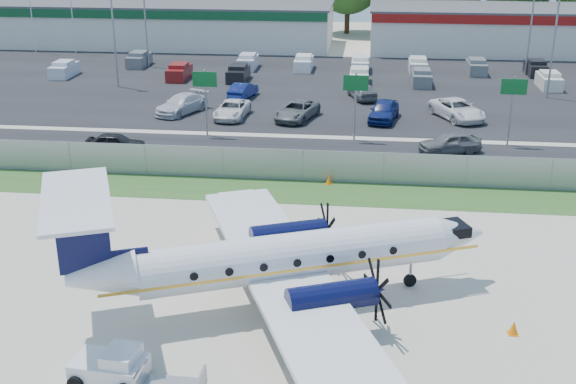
# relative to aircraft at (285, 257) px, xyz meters

# --- Properties ---
(ground) EXTENTS (170.00, 170.00, 0.00)m
(ground) POSITION_rel_aircraft_xyz_m (-0.68, 1.31, -2.23)
(ground) COLOR beige
(ground) RESTS_ON ground
(grass_verge) EXTENTS (170.00, 4.00, 0.02)m
(grass_verge) POSITION_rel_aircraft_xyz_m (-0.68, 13.31, -2.22)
(grass_verge) COLOR #2D561E
(grass_verge) RESTS_ON ground
(access_road) EXTENTS (170.00, 8.00, 0.02)m
(access_road) POSITION_rel_aircraft_xyz_m (-0.68, 20.31, -2.22)
(access_road) COLOR black
(access_road) RESTS_ON ground
(parking_lot) EXTENTS (170.00, 32.00, 0.02)m
(parking_lot) POSITION_rel_aircraft_xyz_m (-0.68, 41.31, -2.22)
(parking_lot) COLOR black
(parking_lot) RESTS_ON ground
(perimeter_fence) EXTENTS (120.00, 0.06, 1.99)m
(perimeter_fence) POSITION_rel_aircraft_xyz_m (-0.68, 15.31, -1.23)
(perimeter_fence) COLOR gray
(perimeter_fence) RESTS_ON ground
(building_west) EXTENTS (46.40, 12.40, 5.24)m
(building_west) POSITION_rel_aircraft_xyz_m (-24.68, 63.29, 0.40)
(building_west) COLOR silver
(building_west) RESTS_ON ground
(building_east) EXTENTS (44.40, 12.40, 5.24)m
(building_east) POSITION_rel_aircraft_xyz_m (25.32, 63.29, 0.40)
(building_east) COLOR silver
(building_east) RESTS_ON ground
(sign_left) EXTENTS (1.80, 0.26, 5.00)m
(sign_left) POSITION_rel_aircraft_xyz_m (-8.68, 24.22, 1.38)
(sign_left) COLOR gray
(sign_left) RESTS_ON ground
(sign_mid) EXTENTS (1.80, 0.26, 5.00)m
(sign_mid) POSITION_rel_aircraft_xyz_m (2.32, 24.22, 1.38)
(sign_mid) COLOR gray
(sign_mid) RESTS_ON ground
(sign_right) EXTENTS (1.80, 0.26, 5.00)m
(sign_right) POSITION_rel_aircraft_xyz_m (13.32, 24.22, 1.38)
(sign_right) COLOR gray
(sign_right) RESTS_ON ground
(flagpole_west) EXTENTS (1.06, 0.12, 10.00)m
(flagpole_west) POSITION_rel_aircraft_xyz_m (-36.60, 56.31, 3.41)
(flagpole_west) COLOR silver
(flagpole_west) RESTS_ON ground
(flagpole_east) EXTENTS (1.06, 0.12, 10.00)m
(flagpole_east) POSITION_rel_aircraft_xyz_m (-31.60, 56.31, 3.41)
(flagpole_east) COLOR silver
(flagpole_east) RESTS_ON ground
(light_pole_nw) EXTENTS (0.90, 0.35, 9.09)m
(light_pole_nw) POSITION_rel_aircraft_xyz_m (-20.68, 39.31, 3.00)
(light_pole_nw) COLOR gray
(light_pole_nw) RESTS_ON ground
(light_pole_ne) EXTENTS (0.90, 0.35, 9.09)m
(light_pole_ne) POSITION_rel_aircraft_xyz_m (19.32, 39.31, 3.00)
(light_pole_ne) COLOR gray
(light_pole_ne) RESTS_ON ground
(light_pole_sw) EXTENTS (0.90, 0.35, 9.09)m
(light_pole_sw) POSITION_rel_aircraft_xyz_m (-20.68, 49.31, 3.00)
(light_pole_sw) COLOR gray
(light_pole_sw) RESTS_ON ground
(light_pole_se) EXTENTS (0.90, 0.35, 9.09)m
(light_pole_se) POSITION_rel_aircraft_xyz_m (19.32, 49.31, 3.00)
(light_pole_se) COLOR gray
(light_pole_se) RESTS_ON ground
(tree_line) EXTENTS (112.00, 6.00, 14.00)m
(tree_line) POSITION_rel_aircraft_xyz_m (-0.68, 75.31, -2.23)
(tree_line) COLOR #225117
(tree_line) RESTS_ON ground
(aircraft) EXTENTS (18.68, 18.15, 5.78)m
(aircraft) POSITION_rel_aircraft_xyz_m (0.00, 0.00, 0.00)
(aircraft) COLOR silver
(aircraft) RESTS_ON ground
(pushback_tug) EXTENTS (2.68, 2.05, 1.37)m
(pushback_tug) POSITION_rel_aircraft_xyz_m (-5.43, -6.11, -1.58)
(pushback_tug) COLOR silver
(pushback_tug) RESTS_ON ground
(baggage_cart_far) EXTENTS (1.98, 1.29, 0.99)m
(baggage_cart_far) POSITION_rel_aircraft_xyz_m (-0.24, 2.38, -1.77)
(baggage_cart_far) COLOR gray
(baggage_cart_far) RESTS_ON ground
(cone_nose) EXTENTS (0.42, 0.42, 0.59)m
(cone_nose) POSITION_rel_aircraft_xyz_m (9.27, -1.32, -1.95)
(cone_nose) COLOR orange
(cone_nose) RESTS_ON ground
(cone_starboard_wing) EXTENTS (0.42, 0.42, 0.60)m
(cone_starboard_wing) POSITION_rel_aircraft_xyz_m (1.03, 14.82, -1.95)
(cone_starboard_wing) COLOR orange
(cone_starboard_wing) RESTS_ON ground
(road_car_west) EXTENTS (4.14, 1.77, 1.39)m
(road_car_west) POSITION_rel_aircraft_xyz_m (-14.08, 19.49, -2.23)
(road_car_west) COLOR black
(road_car_west) RESTS_ON ground
(road_car_mid) EXTENTS (4.65, 3.00, 1.47)m
(road_car_mid) POSITION_rel_aircraft_xyz_m (8.99, 22.04, -2.23)
(road_car_mid) COLOR #595B5E
(road_car_mid) RESTS_ON ground
(parked_car_a) EXTENTS (4.15, 5.76, 1.55)m
(parked_car_a) POSITION_rel_aircraft_xyz_m (-12.18, 30.42, -2.23)
(parked_car_a) COLOR silver
(parked_car_a) RESTS_ON ground
(parked_car_b) EXTENTS (2.58, 5.11, 1.39)m
(parked_car_b) POSITION_rel_aircraft_xyz_m (-7.74, 29.50, -2.23)
(parked_car_b) COLOR silver
(parked_car_b) RESTS_ON ground
(parked_car_c) EXTENTS (3.80, 5.72, 1.46)m
(parked_car_c) POSITION_rel_aircraft_xyz_m (-2.43, 29.57, -2.23)
(parked_car_c) COLOR #595B5E
(parked_car_c) RESTS_ON ground
(parked_car_d) EXTENTS (2.84, 5.17, 1.67)m
(parked_car_d) POSITION_rel_aircraft_xyz_m (4.54, 29.94, -2.23)
(parked_car_d) COLOR navy
(parked_car_d) RESTS_ON ground
(parked_car_e) EXTENTS (4.75, 6.25, 1.58)m
(parked_car_e) POSITION_rel_aircraft_xyz_m (10.46, 31.15, -2.23)
(parked_car_e) COLOR silver
(parked_car_e) RESTS_ON ground
(parked_car_f) EXTENTS (2.28, 4.49, 1.41)m
(parked_car_f) POSITION_rel_aircraft_xyz_m (-7.98, 36.22, -2.23)
(parked_car_f) COLOR navy
(parked_car_f) RESTS_ON ground
(parked_car_g) EXTENTS (3.08, 4.78, 1.51)m
(parked_car_g) POSITION_rel_aircraft_xyz_m (2.71, 37.02, -2.23)
(parked_car_g) COLOR #595B5E
(parked_car_g) RESTS_ON ground
(far_parking_rows) EXTENTS (56.00, 10.00, 1.60)m
(far_parking_rows) POSITION_rel_aircraft_xyz_m (-0.68, 46.31, -2.23)
(far_parking_rows) COLOR gray
(far_parking_rows) RESTS_ON ground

